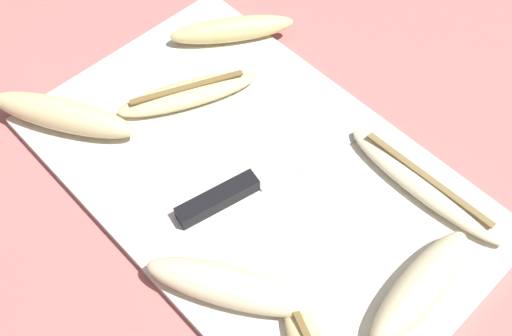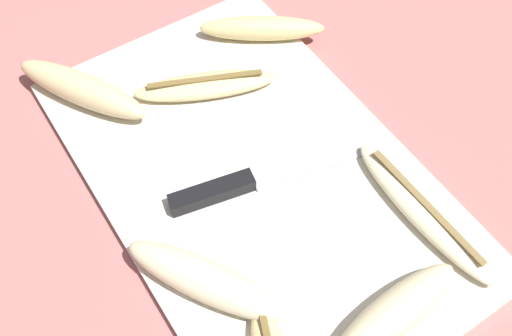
# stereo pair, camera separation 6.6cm
# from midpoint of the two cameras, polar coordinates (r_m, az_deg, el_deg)

# --- Properties ---
(ground_plane) EXTENTS (4.00, 4.00, 0.00)m
(ground_plane) POSITION_cam_midpoint_polar(r_m,az_deg,el_deg) (0.67, -2.78, -1.24)
(ground_plane) COLOR #B76B66
(cutting_board) EXTENTS (0.52, 0.32, 0.01)m
(cutting_board) POSITION_cam_midpoint_polar(r_m,az_deg,el_deg) (0.67, -2.80, -0.97)
(cutting_board) COLOR silver
(cutting_board) RESTS_ON ground_plane
(knife) EXTENTS (0.07, 0.23, 0.02)m
(knife) POSITION_cam_midpoint_polar(r_m,az_deg,el_deg) (0.64, -4.67, -2.42)
(knife) COLOR black
(knife) RESTS_ON cutting_board
(banana_mellow_near) EXTENTS (0.11, 0.17, 0.02)m
(banana_mellow_near) POSITION_cam_midpoint_polar(r_m,az_deg,el_deg) (0.73, -9.08, 6.84)
(banana_mellow_near) COLOR beige
(banana_mellow_near) RESTS_ON cutting_board
(banana_pale_long) EXTENTS (0.17, 0.12, 0.03)m
(banana_pale_long) POSITION_cam_midpoint_polar(r_m,az_deg,el_deg) (0.59, -5.72, -11.43)
(banana_pale_long) COLOR beige
(banana_pale_long) RESTS_ON cutting_board
(banana_cream_curved) EXTENTS (0.05, 0.16, 0.04)m
(banana_cream_curved) POSITION_cam_midpoint_polar(r_m,az_deg,el_deg) (0.60, 12.38, -11.22)
(banana_cream_curved) COLOR beige
(banana_cream_curved) RESTS_ON cutting_board
(banana_bright_far) EXTENTS (0.20, 0.04, 0.02)m
(banana_bright_far) POSITION_cam_midpoint_polar(r_m,az_deg,el_deg) (0.66, 13.19, -1.71)
(banana_bright_far) COLOR beige
(banana_bright_far) RESTS_ON cutting_board
(banana_golden_short) EXTENTS (0.12, 0.15, 0.03)m
(banana_golden_short) POSITION_cam_midpoint_polar(r_m,az_deg,el_deg) (0.79, -4.71, 12.86)
(banana_golden_short) COLOR #EDD689
(banana_golden_short) RESTS_ON cutting_board
(banana_ripe_center) EXTENTS (0.17, 0.12, 0.04)m
(banana_ripe_center) POSITION_cam_midpoint_polar(r_m,az_deg,el_deg) (0.73, -20.44, 4.60)
(banana_ripe_center) COLOR beige
(banana_ripe_center) RESTS_ON cutting_board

